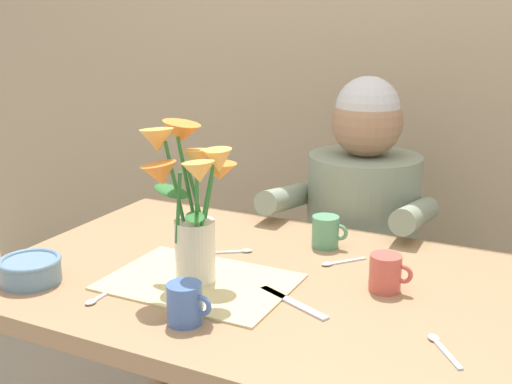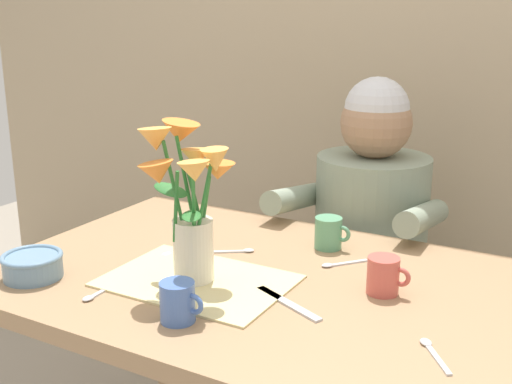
{
  "view_description": "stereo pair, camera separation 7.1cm",
  "coord_description": "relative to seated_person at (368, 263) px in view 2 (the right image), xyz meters",
  "views": [
    {
      "loc": [
        0.59,
        -1.19,
        1.31
      ],
      "look_at": [
        -0.03,
        0.05,
        0.92
      ],
      "focal_mm": 44.74,
      "sensor_mm": 36.0,
      "label": 1
    },
    {
      "loc": [
        0.65,
        -1.16,
        1.31
      ],
      "look_at": [
        -0.03,
        0.05,
        0.92
      ],
      "focal_mm": 44.74,
      "sensor_mm": 36.0,
      "label": 2
    }
  ],
  "objects": [
    {
      "name": "seated_person",
      "position": [
        0.0,
        0.0,
        0.0
      ],
      "size": [
        0.45,
        0.47,
        1.14
      ],
      "rotation": [
        0.0,
        0.0,
        0.0
      ],
      "color": "#4C4C56",
      "rests_on": "ground_plane"
    },
    {
      "name": "tea_cup",
      "position": [
        0.02,
        -0.37,
        0.22
      ],
      "size": [
        0.09,
        0.07,
        0.08
      ],
      "color": "#569970",
      "rests_on": "dining_table"
    },
    {
      "name": "spoon_4",
      "position": [
        -0.16,
        -0.51,
        0.18
      ],
      "size": [
        0.11,
        0.08,
        0.01
      ],
      "color": "silver",
      "rests_on": "dining_table"
    },
    {
      "name": "dinner_knife",
      "position": [
        0.07,
        -0.71,
        0.18
      ],
      "size": [
        0.18,
        0.09,
        0.0
      ],
      "primitive_type": "cube",
      "rotation": [
        0.0,
        0.0,
        -0.42
      ],
      "color": "silver",
      "rests_on": "dining_table"
    },
    {
      "name": "striped_placemat",
      "position": [
        -0.15,
        -0.71,
        0.18
      ],
      "size": [
        0.4,
        0.28,
        0.0
      ],
      "primitive_type": "cube",
      "color": "beige",
      "rests_on": "dining_table"
    },
    {
      "name": "wood_panel_backdrop",
      "position": [
        -0.05,
        0.43,
        0.69
      ],
      "size": [
        4.0,
        0.1,
        2.5
      ],
      "primitive_type": "cube",
      "color": "tan",
      "rests_on": "ground_plane"
    },
    {
      "name": "coffee_cup",
      "position": [
        -0.08,
        -0.88,
        0.22
      ],
      "size": [
        0.09,
        0.07,
        0.08
      ],
      "color": "#476BB7",
      "rests_on": "dining_table"
    },
    {
      "name": "spoon_2",
      "position": [
        -0.3,
        -0.87,
        0.18
      ],
      "size": [
        0.02,
        0.12,
        0.01
      ],
      "color": "silver",
      "rests_on": "dining_table"
    },
    {
      "name": "spoon_1",
      "position": [
        0.08,
        -0.47,
        0.18
      ],
      "size": [
        0.09,
        0.1,
        0.01
      ],
      "color": "silver",
      "rests_on": "dining_table"
    },
    {
      "name": "spoon_3",
      "position": [
        0.38,
        -0.76,
        0.18
      ],
      "size": [
        0.08,
        0.11,
        0.01
      ],
      "color": "silver",
      "rests_on": "dining_table"
    },
    {
      "name": "spoon_0",
      "position": [
        -0.3,
        -0.59,
        0.18
      ],
      "size": [
        0.04,
        0.12,
        0.01
      ],
      "color": "silver",
      "rests_on": "dining_table"
    },
    {
      "name": "ceramic_bowl",
      "position": [
        -0.48,
        -0.87,
        0.21
      ],
      "size": [
        0.14,
        0.14,
        0.06
      ],
      "color": "#6689A8",
      "rests_on": "dining_table"
    },
    {
      "name": "dining_table",
      "position": [
        -0.05,
        -0.62,
        0.08
      ],
      "size": [
        1.2,
        0.8,
        0.74
      ],
      "color": "#9E7A56",
      "rests_on": "ground_plane"
    },
    {
      "name": "ceramic_mug",
      "position": [
        0.23,
        -0.56,
        0.22
      ],
      "size": [
        0.09,
        0.07,
        0.08
      ],
      "color": "#CC564C",
      "rests_on": "dining_table"
    },
    {
      "name": "flower_vase",
      "position": [
        -0.16,
        -0.72,
        0.37
      ],
      "size": [
        0.22,
        0.22,
        0.35
      ],
      "color": "silver",
      "rests_on": "dining_table"
    }
  ]
}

